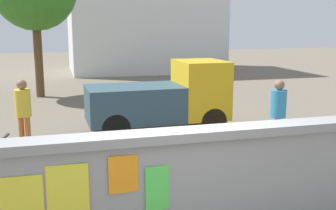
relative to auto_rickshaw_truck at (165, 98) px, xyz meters
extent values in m
plane|color=#6B6051|center=(-1.21, 2.70, -0.90)|extent=(60.00, 60.00, 0.00)
cube|color=gray|center=(-1.21, -5.30, -0.24)|extent=(7.04, 0.30, 1.33)
cube|color=gray|center=(-1.21, -5.30, 0.49)|extent=(7.24, 0.42, 0.12)
cube|color=yellow|center=(-3.22, -5.46, -0.22)|extent=(0.54, 0.02, 0.79)
cube|color=yellow|center=(-2.67, -5.46, -0.13)|extent=(0.50, 0.03, 0.80)
cube|color=orange|center=(-2.00, -5.46, 0.08)|extent=(0.37, 0.03, 0.48)
cube|color=#4CD84C|center=(-1.57, -5.46, -0.15)|extent=(0.31, 0.03, 0.59)
cylinder|color=black|center=(1.08, 0.67, -0.55)|extent=(0.70, 0.21, 0.70)
cylinder|color=black|center=(1.10, -0.63, -0.55)|extent=(0.70, 0.21, 0.70)
cylinder|color=black|center=(-1.42, 0.62, -0.55)|extent=(0.70, 0.21, 0.70)
cylinder|color=black|center=(-1.40, -0.68, -0.55)|extent=(0.70, 0.21, 0.70)
cube|color=gold|center=(0.99, 0.02, 0.20)|extent=(1.23, 1.52, 1.50)
cube|color=#334C59|center=(-0.81, -0.02, -0.10)|extent=(2.43, 1.55, 0.90)
cylinder|color=black|center=(-3.75, -2.78, -0.60)|extent=(0.61, 0.20, 0.60)
cylinder|color=black|center=(-2.47, -3.00, -0.60)|extent=(0.61, 0.22, 0.60)
cube|color=#1933A5|center=(-3.11, -2.89, -0.32)|extent=(1.03, 0.41, 0.32)
cube|color=black|center=(-2.91, -2.93, -0.14)|extent=(0.59, 0.31, 0.10)
cube|color=#262626|center=(-3.65, -2.80, -0.05)|extent=(0.14, 0.56, 0.03)
cylinder|color=black|center=(-0.57, -3.75, -0.57)|extent=(0.65, 0.20, 0.66)
cylinder|color=black|center=(-1.58, -4.01, -0.57)|extent=(0.65, 0.20, 0.66)
cube|color=red|center=(-1.07, -3.88, -0.39)|extent=(0.93, 0.27, 0.06)
cylinder|color=red|center=(-1.22, -3.91, -0.17)|extent=(0.04, 0.04, 0.40)
cube|color=black|center=(-1.22, -3.91, 0.03)|extent=(0.21, 0.13, 0.05)
cube|color=black|center=(-0.61, -3.76, -0.02)|extent=(0.15, 0.44, 0.03)
cylinder|color=black|center=(1.41, -3.94, -0.57)|extent=(0.66, 0.16, 0.66)
cylinder|color=black|center=(0.38, -3.74, -0.57)|extent=(0.66, 0.16, 0.66)
cube|color=#197233|center=(0.90, -3.84, -0.39)|extent=(0.94, 0.22, 0.06)
cylinder|color=#197233|center=(0.75, -3.81, -0.17)|extent=(0.04, 0.04, 0.40)
cube|color=black|center=(0.75, -3.81, 0.03)|extent=(0.21, 0.12, 0.05)
cube|color=black|center=(1.36, -3.93, -0.02)|extent=(0.12, 0.44, 0.03)
cylinder|color=#D83F72|center=(1.86, -2.48, -0.50)|extent=(0.12, 0.12, 0.80)
cylinder|color=#D83F72|center=(1.96, -2.33, -0.50)|extent=(0.12, 0.12, 0.80)
cylinder|color=#338CBF|center=(1.91, -2.41, 0.20)|extent=(0.47, 0.47, 0.60)
sphere|color=#8C664C|center=(1.91, -2.41, 0.61)|extent=(0.22, 0.22, 0.22)
cylinder|color=#BF6626|center=(-3.51, -0.79, -0.50)|extent=(0.12, 0.12, 0.80)
cylinder|color=#BF6626|center=(-3.37, -0.90, -0.50)|extent=(0.12, 0.12, 0.80)
cylinder|color=yellow|center=(-3.44, -0.85, 0.20)|extent=(0.48, 0.48, 0.60)
sphere|color=#8C664C|center=(-3.44, -0.85, 0.61)|extent=(0.22, 0.22, 0.22)
cylinder|color=brown|center=(-3.29, 6.44, 0.60)|extent=(0.32, 0.32, 3.00)
cube|color=silver|center=(2.63, 14.63, 2.63)|extent=(8.71, 5.69, 7.05)
camera|label=1|loc=(-2.76, -10.27, 1.90)|focal=44.36mm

